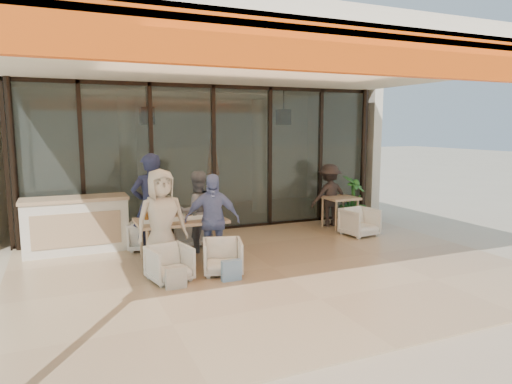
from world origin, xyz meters
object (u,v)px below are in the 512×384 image
chair_far_right (190,230)px  dining_table (180,222)px  diner_navy (151,206)px  standing_woman (329,196)px  chair_far_left (147,234)px  chair_near_right (222,255)px  diner_periwinkle (212,220)px  diner_cream (161,221)px  potted_palm (353,201)px  side_chair (360,221)px  diner_grey (197,212)px  host_counter (76,225)px  chair_near_left (169,262)px  side_table (340,201)px

chair_far_right → dining_table: bearing=74.8°
diner_navy → standing_woman: (4.26, 0.89, -0.20)m
chair_far_left → chair_near_right: 2.08m
diner_periwinkle → dining_table: bearing=149.5°
chair_far_left → diner_cream: bearing=109.8°
dining_table → potted_palm: size_ratio=1.28×
chair_far_right → side_chair: size_ratio=0.93×
chair_far_left → diner_grey: diner_grey is taller
diner_grey → host_counter: bearing=-23.9°
chair_far_right → side_chair: bearing=178.1°
chair_near_left → diner_periwinkle: (0.84, 0.50, 0.47)m
diner_grey → standing_woman: size_ratio=1.04×
chair_far_right → chair_near_left: size_ratio=1.02×
chair_far_right → side_chair: (3.49, -0.68, 0.02)m
diner_cream → side_chair: 4.42m
chair_far_right → side_table: side_table is taller
chair_near_right → diner_navy: 1.75m
chair_far_right → diner_grey: size_ratio=0.41×
standing_woman → chair_far_right: bearing=4.6°
potted_palm → diner_grey: bearing=-169.5°
diner_periwinkle → diner_navy: bearing=149.5°
chair_far_right → diner_navy: diner_navy is taller
chair_far_right → diner_cream: bearing=68.2°
diner_navy → diner_grey: diner_navy is taller
chair_near_right → side_chair: side_chair is taller
host_counter → potted_palm: size_ratio=1.57×
standing_woman → host_counter: bearing=-1.3°
chair_far_right → chair_near_right: 1.90m
side_chair → standing_woman: 1.15m
host_counter → chair_near_left: 2.55m
chair_near_right → diner_cream: size_ratio=0.37×
host_counter → diner_navy: size_ratio=1.00×
diner_periwinkle → potted_palm: bearing=38.8°
chair_far_right → diner_cream: size_ratio=0.37×
side_table → chair_near_right: bearing=-150.6°
host_counter → diner_grey: bearing=-22.0°
side_table → diner_periwinkle: bearing=-157.2°
chair_far_right → chair_near_left: bearing=75.3°
chair_near_right → side_table: size_ratio=0.83×
chair_far_left → diner_navy: 0.79m
diner_grey → chair_far_right: bearing=-91.9°
chair_far_left → side_chair: 4.39m
dining_table → chair_far_right: (0.43, 0.94, -0.38)m
diner_navy → dining_table: bearing=125.4°
side_table → side_chair: 0.81m
side_chair → diner_periwinkle: bearing=-176.1°
side_table → diner_navy: bearing=-172.5°
host_counter → chair_far_left: (1.21, -0.33, -0.22)m
dining_table → chair_far_left: bearing=113.7°
diner_navy → side_chair: bearing=170.0°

